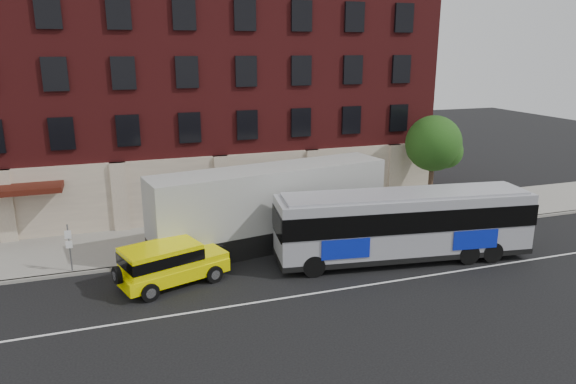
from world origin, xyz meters
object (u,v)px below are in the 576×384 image
object	(u,v)px
street_tree	(434,146)
shipping_container	(271,207)
sign_pole	(69,246)
city_bus	(404,223)
yellow_suv	(168,262)

from	to	relation	value
street_tree	shipping_container	world-z (taller)	street_tree
sign_pole	city_bus	size ratio (longest dim) A/B	0.19
yellow_suv	shipping_container	distance (m)	6.88
sign_pole	street_tree	size ratio (longest dim) A/B	0.40
sign_pole	yellow_suv	distance (m)	5.06
shipping_container	city_bus	bearing A→B (deg)	-35.34
city_bus	street_tree	bearing A→B (deg)	48.13
street_tree	yellow_suv	world-z (taller)	street_tree
yellow_suv	sign_pole	bearing A→B (deg)	147.82
sign_pole	street_tree	bearing A→B (deg)	8.61
sign_pole	yellow_suv	size ratio (longest dim) A/B	0.47
city_bus	shipping_container	distance (m)	7.08
yellow_suv	shipping_container	size ratio (longest dim) A/B	0.39
sign_pole	street_tree	xyz separation A→B (m)	(22.04, 3.34, 2.96)
city_bus	shipping_container	xyz separation A→B (m)	(-5.77, 4.09, 0.20)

